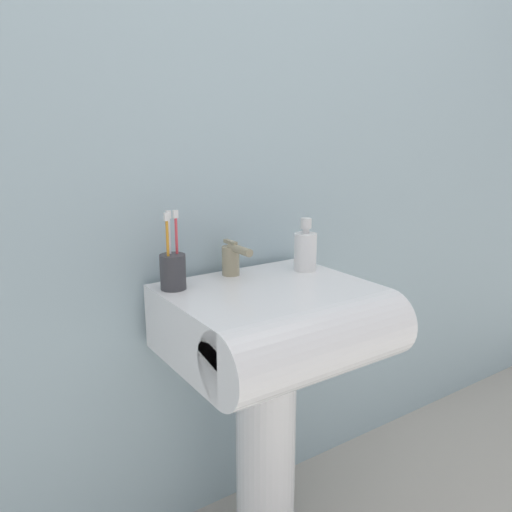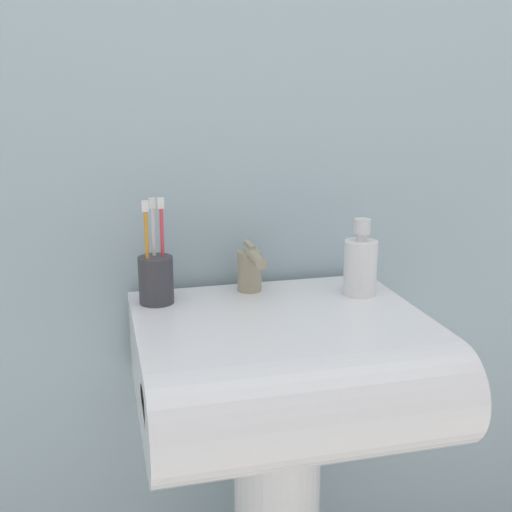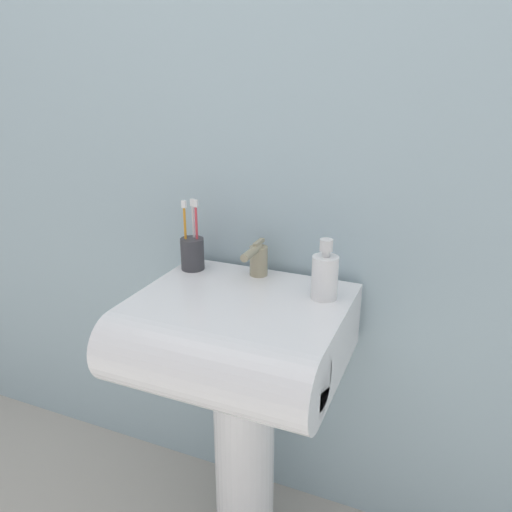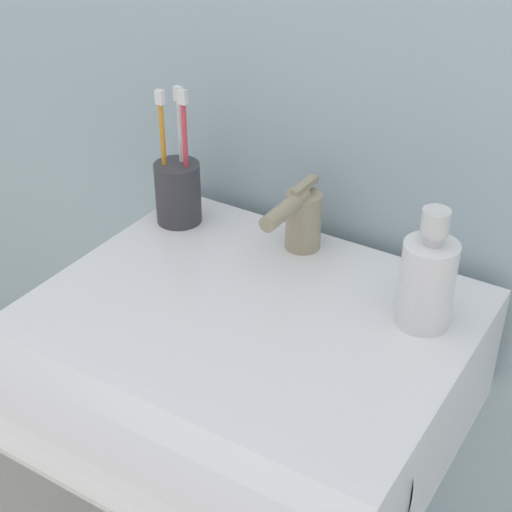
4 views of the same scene
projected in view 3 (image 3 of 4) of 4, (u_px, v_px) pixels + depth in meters
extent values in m
cube|color=#9EB7C1|center=(279.00, 115.00, 1.30)|extent=(5.00, 0.05, 2.40)
cylinder|color=white|center=(244.00, 451.00, 1.40)|extent=(0.17, 0.17, 0.61)
cube|color=white|center=(243.00, 328.00, 1.27)|extent=(0.52, 0.39, 0.17)
cylinder|color=white|center=(207.00, 366.00, 1.10)|extent=(0.52, 0.17, 0.17)
cylinder|color=tan|center=(259.00, 261.00, 1.36)|extent=(0.05, 0.05, 0.08)
cylinder|color=tan|center=(252.00, 252.00, 1.30)|extent=(0.02, 0.10, 0.02)
cube|color=tan|center=(259.00, 243.00, 1.34)|extent=(0.01, 0.06, 0.01)
cylinder|color=#38383D|center=(192.00, 254.00, 1.40)|extent=(0.07, 0.07, 0.09)
cylinder|color=orange|center=(185.00, 236.00, 1.38)|extent=(0.01, 0.01, 0.16)
cube|color=white|center=(184.00, 204.00, 1.35)|extent=(0.01, 0.01, 0.02)
cylinder|color=#D83F4C|center=(197.00, 236.00, 1.38)|extent=(0.01, 0.01, 0.17)
cube|color=white|center=(195.00, 203.00, 1.35)|extent=(0.01, 0.01, 0.02)
cylinder|color=white|center=(194.00, 235.00, 1.39)|extent=(0.01, 0.01, 0.17)
cube|color=white|center=(193.00, 202.00, 1.36)|extent=(0.01, 0.01, 0.02)
cylinder|color=white|center=(325.00, 277.00, 1.21)|extent=(0.06, 0.06, 0.11)
cylinder|color=silver|center=(326.00, 254.00, 1.19)|extent=(0.02, 0.02, 0.01)
cylinder|color=silver|center=(326.00, 245.00, 1.18)|extent=(0.03, 0.03, 0.03)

